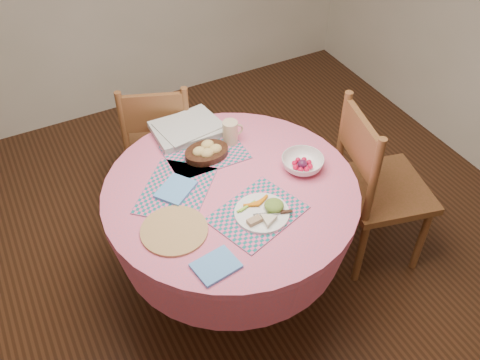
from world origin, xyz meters
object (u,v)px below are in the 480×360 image
Objects in this scene: chair_back at (159,140)px; wicker_trivet at (174,230)px; dinner_plate at (264,212)px; fruit_bowl at (302,163)px; latte_mug at (231,132)px; chair_right at (376,185)px; bread_bowl at (207,151)px; dining_table at (231,216)px.

wicker_trivet is (-0.27, -0.96, 0.27)m from chair_back.
fruit_bowl reaches higher than dinner_plate.
chair_right is at bearing -34.71° from latte_mug.
wicker_trivet is at bearing 103.26° from chair_right.
chair_right is at bearing -0.30° from wicker_trivet.
wicker_trivet is at bearing -130.94° from bread_bowl.
chair_back reaches higher than dining_table.
wicker_trivet is 1.21× the size of fruit_bowl.
chair_right reaches higher than dinner_plate.
fruit_bowl reaches higher than wicker_trivet.
dining_table is at bearing 93.78° from chair_right.
chair_back reaches higher than bread_bowl.
dining_table is 4.93× the size of dinner_plate.
dining_table is 1.33× the size of chair_back.
chair_back is at bearing 117.68° from fruit_bowl.
dinner_plate is 1.98× the size of latte_mug.
wicker_trivet is 0.53m from bread_bowl.
bread_bowl is (-0.05, 0.50, 0.01)m from dinner_plate.
fruit_bowl is (0.38, -0.04, 0.23)m from dining_table.
wicker_trivet is 0.41m from dinner_plate.
bread_bowl reaches higher than wicker_trivet.
dining_table is 4.99× the size of fruit_bowl.
chair_back is (-0.07, 0.83, -0.07)m from dining_table.
fruit_bowl is at bearing 7.49° from wicker_trivet.
chair_right is 8.10× the size of latte_mug.
chair_back is 3.11× the size of wicker_trivet.
chair_right is at bearing -13.35° from fruit_bowl.
fruit_bowl is at bearing 138.40° from chair_back.
dinner_plate is at bearing -83.93° from bread_bowl.
fruit_bowl is at bearing -57.55° from latte_mug.
dining_table is at bearing 102.49° from dinner_plate.
dining_table is 0.83m from chair_back.
chair_back reaches higher than dinner_plate.
bread_bowl is at bearing 77.02° from chair_right.
latte_mug reaches higher than dinner_plate.
wicker_trivet reaches higher than dining_table.
wicker_trivet is 1.30× the size of bread_bowl.
chair_back is 3.71× the size of dinner_plate.
chair_back is at bearing 114.20° from latte_mug.
chair_right reaches higher than chair_back.
latte_mug is (0.23, -0.52, 0.33)m from chair_back.
chair_right reaches higher than latte_mug.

